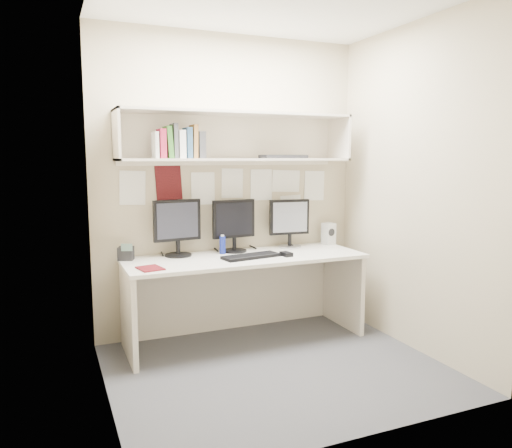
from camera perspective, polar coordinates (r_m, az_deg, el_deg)
name	(u,v)px	position (r m, az deg, el deg)	size (l,w,h in m)	color
floor	(277,369)	(3.83, 2.44, -16.23)	(2.40, 2.00, 0.01)	#414146
wall_back	(230,186)	(4.43, -3.00, 4.41)	(2.40, 0.02, 2.60)	#B7AA8C
wall_front	(361,206)	(2.65, 11.89, 2.05)	(2.40, 0.02, 2.60)	#B7AA8C
wall_left	(101,199)	(3.19, -17.35, 2.80)	(0.02, 2.00, 2.60)	#B7AA8C
wall_right	(415,189)	(4.17, 17.68, 3.86)	(0.02, 2.00, 2.60)	#B7AA8C
desk	(245,298)	(4.27, -1.30, -8.46)	(2.00, 0.70, 0.73)	silver
overhead_hutch	(235,137)	(4.30, -2.40, 9.92)	(2.00, 0.38, 0.40)	beige
pinned_papers	(230,191)	(4.43, -2.97, 3.77)	(1.92, 0.01, 0.48)	white
monitor_left	(177,225)	(4.19, -8.98, -0.17)	(0.41, 0.22, 0.47)	black
monitor_center	(234,223)	(4.34, -2.55, 0.07)	(0.39, 0.21, 0.45)	black
monitor_right	(289,221)	(4.55, 3.84, 0.33)	(0.38, 0.21, 0.44)	#A5A5AA
keyboard	(251,256)	(4.10, -0.56, -3.71)	(0.49, 0.17, 0.02)	black
mouse	(286,254)	(4.17, 3.48, -3.45)	(0.07, 0.11, 0.03)	black
speaker	(329,234)	(4.77, 8.29, -1.09)	(0.12, 0.12, 0.20)	beige
blue_bottle	(222,245)	(4.26, -3.85, -2.39)	(0.05, 0.05, 0.16)	navy
maroon_notebook	(150,268)	(3.78, -12.00, -4.98)	(0.16, 0.20, 0.01)	#5F1016
desk_phone	(126,253)	(4.14, -14.64, -3.25)	(0.14, 0.14, 0.14)	black
book_stack	(179,143)	(4.06, -8.78, 9.10)	(0.40, 0.17, 0.27)	silver
hutch_tray	(283,157)	(4.38, 3.16, 7.71)	(0.41, 0.16, 0.03)	black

